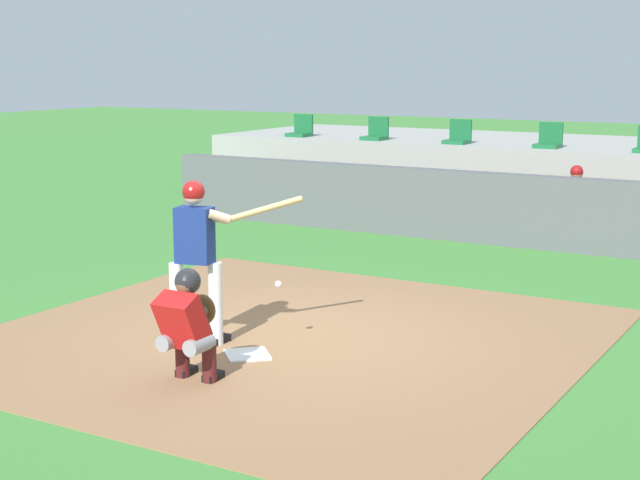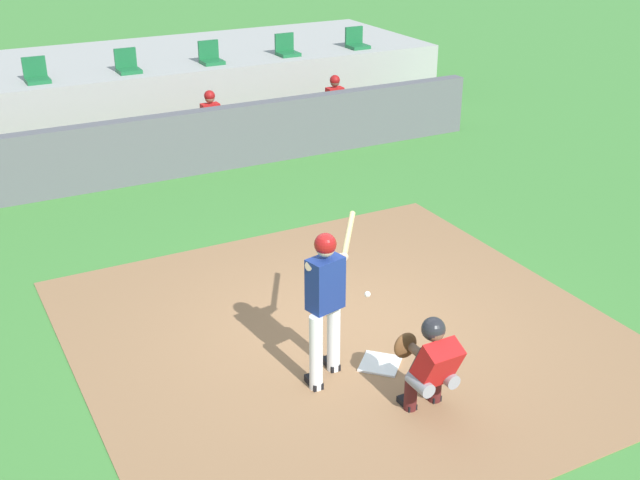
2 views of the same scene
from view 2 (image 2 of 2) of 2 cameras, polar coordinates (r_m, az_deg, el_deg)
ground_plane at (r=10.05m, az=1.88°, el=-6.67°), size 80.00×80.00×0.00m
dirt_infield at (r=10.04m, az=1.88°, el=-6.64°), size 6.40×6.40×0.01m
home_plate at (r=9.46m, az=4.30°, el=-8.75°), size 0.62×0.62×0.02m
batter_at_plate at (r=8.70m, az=0.44°, el=-4.10°), size 1.09×1.06×1.80m
catcher_crouched at (r=8.48m, az=7.80°, el=-8.55°), size 0.49×1.79×1.13m
dugout_wall at (r=15.30m, az=-10.27°, el=6.63°), size 13.00×0.30×1.20m
dugout_bench at (r=16.32m, az=-11.29°, el=6.31°), size 11.80×0.44×0.45m
dugout_player_0 at (r=16.37m, az=-7.59°, el=8.27°), size 0.49×0.70×1.30m
dugout_player_1 at (r=17.52m, az=1.25°, el=9.56°), size 0.49×0.70×1.30m
stands_platform at (r=19.37m, az=-14.48°, el=10.34°), size 15.00×4.40×1.40m
stadium_seat_2 at (r=17.39m, az=-19.50°, el=10.99°), size 0.46×0.46×0.48m
stadium_seat_3 at (r=17.74m, az=-13.51°, el=11.95°), size 0.46×0.46×0.48m
stadium_seat_4 at (r=18.28m, az=-7.78°, el=12.75°), size 0.46×0.46×0.48m
stadium_seat_5 at (r=18.99m, az=-2.39°, el=13.39°), size 0.46×0.46×0.48m
stadium_seat_6 at (r=19.84m, az=2.59°, el=13.87°), size 0.46×0.46×0.48m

